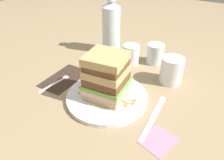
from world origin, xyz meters
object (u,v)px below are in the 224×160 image
Objects in this scene: main_plate at (107,97)px; empty_tumbler_1 at (131,54)px; empty_tumbler_0 at (155,54)px; napkin_dark at (64,78)px; sandwich at (107,77)px; napkin_pink at (158,140)px; water_bottle at (111,27)px; juice_glass at (171,71)px; fork at (59,80)px; knife at (153,118)px.

main_plate is 3.27× the size of empty_tumbler_1.
napkin_dark is at bearing -129.00° from empty_tumbler_0.
main_plate is 1.81× the size of sandwich.
sandwich is at bearing 160.27° from napkin_pink.
napkin_dark is (-0.20, 0.01, -0.01)m from main_plate.
empty_tumbler_0 reaches higher than napkin_dark.
water_bottle reaches higher than main_plate.
main_plate is 2.71× the size of juice_glass.
napkin_dark is 0.70× the size of water_bottle.
empty_tumbler_1 is (-0.08, -0.06, -0.00)m from empty_tumbler_0.
water_bottle is at bearing 157.00° from empty_tumbler_1.
fork is at bearing -177.57° from main_plate.
juice_glass is (0.33, 0.18, 0.04)m from napkin_dark.
water_bottle is at bearing 119.99° from main_plate.
empty_tumbler_1 is (-0.20, 0.25, 0.04)m from knife.
sandwich is at bearing -3.92° from napkin_dark.
sandwich reaches higher than main_plate.
sandwich is 0.21m from fork.
sandwich is 1.50× the size of juice_glass.
knife is at bearing -3.00° from napkin_dark.
main_plate is at bearing 178.29° from knife.
napkin_pink is at bearing -58.19° from knife.
sandwich is 0.23m from napkin_pink.
napkin_pink is at bearing -66.39° from empty_tumbler_0.
napkin_dark and napkin_pink have the same top height.
napkin_dark is at bearing -151.11° from juice_glass.
empty_tumbler_0 is at bearing 34.07° from empty_tumbler_1.
empty_tumbler_1 is at bearing 100.34° from main_plate.
water_bottle is 2.96× the size of napkin_pink.
napkin_dark and knife have the same top height.
knife is 2.14× the size of juice_glass.
napkin_pink is (0.04, -0.07, -0.00)m from knife.
napkin_dark is 0.40m from napkin_pink.
main_plate is 0.20m from fork.
fork is 0.83× the size of knife.
sandwich is at bearing 178.13° from knife.
knife is at bearing -1.87° from sandwich.
juice_glass is at bearing 31.55° from fork.
knife and napkin_pink have the same top height.
sandwich reaches higher than empty_tumbler_1.
knife is at bearing -1.71° from main_plate.
main_plate is at bearing -60.01° from water_bottle.
sandwich is 1.77× the size of empty_tumbler_0.
main_plate is 0.30m from empty_tumbler_0.
juice_glass is at bearing -18.34° from water_bottle.
empty_tumbler_1 is at bearing 165.12° from juice_glass.
empty_tumbler_0 is (-0.10, 0.10, -0.00)m from juice_glass.
napkin_dark is 1.87× the size of juice_glass.
juice_glass is 0.19m from empty_tumbler_1.
juice_glass is (0.33, 0.21, 0.04)m from fork.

